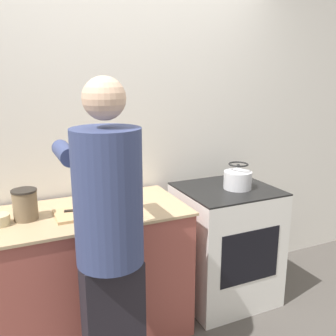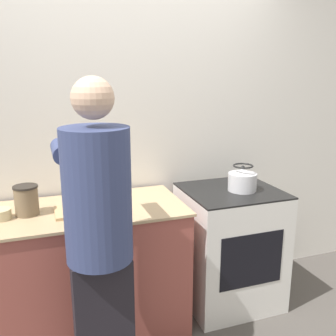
{
  "view_description": "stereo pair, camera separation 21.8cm",
  "coord_description": "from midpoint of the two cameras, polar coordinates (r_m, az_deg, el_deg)",
  "views": [
    {
      "loc": [
        -0.8,
        -1.94,
        1.75
      ],
      "look_at": [
        0.2,
        0.23,
        1.15
      ],
      "focal_mm": 40.0,
      "sensor_mm": 36.0,
      "label": 1
    },
    {
      "loc": [
        -0.59,
        -2.03,
        1.75
      ],
      "look_at": [
        0.2,
        0.23,
        1.15
      ],
      "focal_mm": 40.0,
      "sensor_mm": 36.0,
      "label": 2
    }
  ],
  "objects": [
    {
      "name": "person",
      "position": [
        1.96,
        -12.17,
        -10.35
      ],
      "size": [
        0.39,
        0.62,
        1.74
      ],
      "color": "black",
      "rests_on": "ground_plane"
    },
    {
      "name": "cutting_board",
      "position": [
        2.43,
        -15.77,
        -6.72
      ],
      "size": [
        0.3,
        0.24,
        0.02
      ],
      "color": "tan",
      "rests_on": "counter"
    },
    {
      "name": "knife",
      "position": [
        2.45,
        -15.24,
        -6.16
      ],
      "size": [
        0.26,
        0.07,
        0.01
      ],
      "rotation": [
        0.0,
        0.0,
        -0.15
      ],
      "color": "silver",
      "rests_on": "cutting_board"
    },
    {
      "name": "counter",
      "position": [
        2.67,
        -15.53,
        -15.61
      ],
      "size": [
        1.4,
        0.67,
        0.9
      ],
      "color": "#9E4C42",
      "rests_on": "ground_plane"
    },
    {
      "name": "canister_jar",
      "position": [
        2.44,
        -23.38,
        -5.17
      ],
      "size": [
        0.15,
        0.15,
        0.19
      ],
      "color": "#756047",
      "rests_on": "counter"
    },
    {
      "name": "oven",
      "position": [
        3.01,
        6.61,
        -11.42
      ],
      "size": [
        0.69,
        0.64,
        0.91
      ],
      "color": "silver",
      "rests_on": "ground_plane"
    },
    {
      "name": "wall_back",
      "position": [
        2.82,
        -10.06,
        4.76
      ],
      "size": [
        8.0,
        0.05,
        2.6
      ],
      "color": "silver",
      "rests_on": "ground_plane"
    },
    {
      "name": "kettle",
      "position": [
        2.82,
        8.42,
        -1.55
      ],
      "size": [
        0.21,
        0.21,
        0.19
      ],
      "color": "silver",
      "rests_on": "oven"
    }
  ]
}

